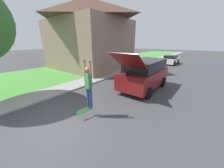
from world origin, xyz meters
TOP-DOWN VIEW (x-y plane):
  - ground_plane at (0.00, 0.00)m, footprint 120.00×120.00m
  - lawn at (-8.00, 6.00)m, footprint 10.00×80.00m
  - sidewalk at (-3.60, 6.00)m, footprint 1.80×80.00m
  - house at (-8.08, 9.17)m, footprint 9.85×8.31m
  - suv_parked at (1.00, 6.10)m, footprint 2.16×5.19m
  - car_down_street at (-0.36, 18.88)m, footprint 1.91×4.10m
  - skateboarder at (0.64, 1.18)m, footprint 0.41×0.24m
  - skateboard at (0.53, 0.98)m, footprint 0.27×0.77m

SIDE VIEW (x-z plane):
  - ground_plane at x=0.00m, z-range 0.00..0.00m
  - lawn at x=-8.00m, z-range 0.00..0.08m
  - sidewalk at x=-3.60m, z-range 0.00..0.10m
  - skateboard at x=0.53m, z-range 0.24..0.53m
  - car_down_street at x=-0.36m, z-range -0.01..1.34m
  - suv_parked at x=1.00m, z-range -0.26..2.51m
  - skateboarder at x=0.64m, z-range 0.58..2.63m
  - house at x=-8.08m, z-range 0.24..8.36m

